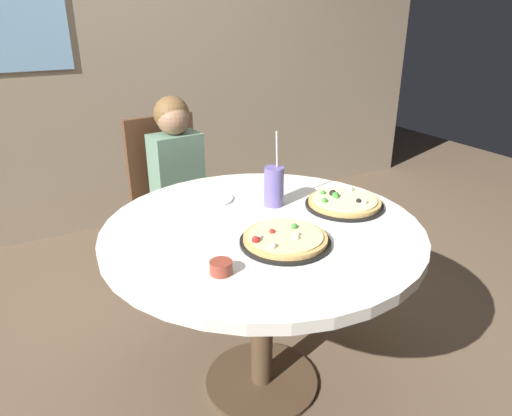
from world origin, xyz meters
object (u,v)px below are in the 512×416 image
object	(u,v)px
pizza_veggie	(285,239)
chair_wooden	(170,192)
dining_table	(262,249)
pizza_cheese	(344,203)
diner_child	(185,211)
plate_small	(211,199)
soda_cup	(274,186)
sauce_bowl	(221,267)

from	to	relation	value
pizza_veggie	chair_wooden	bearing A→B (deg)	90.11
dining_table	pizza_cheese	bearing A→B (deg)	-0.90
chair_wooden	diner_child	world-z (taller)	diner_child
chair_wooden	plate_small	world-z (taller)	chair_wooden
pizza_cheese	plate_small	xyz separation A→B (m)	(-0.44, 0.32, -0.01)
pizza_cheese	plate_small	world-z (taller)	pizza_cheese
diner_child	chair_wooden	bearing A→B (deg)	95.05
chair_wooden	soda_cup	size ratio (longest dim) A/B	3.09
dining_table	soda_cup	xyz separation A→B (m)	(0.14, 0.15, 0.18)
pizza_veggie	plate_small	distance (m)	0.49
pizza_veggie	soda_cup	bearing A→B (deg)	65.47
dining_table	diner_child	distance (m)	0.87
chair_wooden	diner_child	bearing A→B (deg)	-84.95
sauce_bowl	soda_cup	bearing A→B (deg)	42.65
dining_table	diner_child	xyz separation A→B (m)	(0.01, 0.85, -0.16)
pizza_cheese	diner_child	bearing A→B (deg)	113.27
pizza_veggie	pizza_cheese	distance (m)	0.41
pizza_cheese	sauce_bowl	distance (m)	0.69
diner_child	plate_small	size ratio (longest dim) A/B	6.01
plate_small	chair_wooden	bearing A→B (deg)	85.41
dining_table	chair_wooden	xyz separation A→B (m)	(-0.01, 1.03, -0.12)
dining_table	soda_cup	world-z (taller)	soda_cup
chair_wooden	soda_cup	xyz separation A→B (m)	(0.14, -0.89, 0.30)
pizza_cheese	chair_wooden	bearing A→B (deg)	110.31
chair_wooden	sauce_bowl	bearing A→B (deg)	-102.00
dining_table	pizza_veggie	world-z (taller)	pizza_veggie
soda_cup	plate_small	distance (m)	0.27
pizza_cheese	sauce_bowl	bearing A→B (deg)	-160.68
dining_table	pizza_cheese	distance (m)	0.39
chair_wooden	sauce_bowl	size ratio (longest dim) A/B	13.57
dining_table	plate_small	size ratio (longest dim) A/B	6.55
dining_table	plate_small	bearing A→B (deg)	101.82
soda_cup	plate_small	world-z (taller)	soda_cup
dining_table	chair_wooden	size ratio (longest dim) A/B	1.24
dining_table	sauce_bowl	distance (m)	0.38
dining_table	diner_child	size ratio (longest dim) A/B	1.09
pizza_veggie	pizza_cheese	xyz separation A→B (m)	(0.38, 0.16, 0.00)
soda_cup	sauce_bowl	world-z (taller)	soda_cup
dining_table	soda_cup	size ratio (longest dim) A/B	3.84
diner_child	pizza_veggie	world-z (taller)	diner_child
diner_child	soda_cup	xyz separation A→B (m)	(0.13, -0.71, 0.35)
pizza_veggie	soda_cup	distance (m)	0.35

